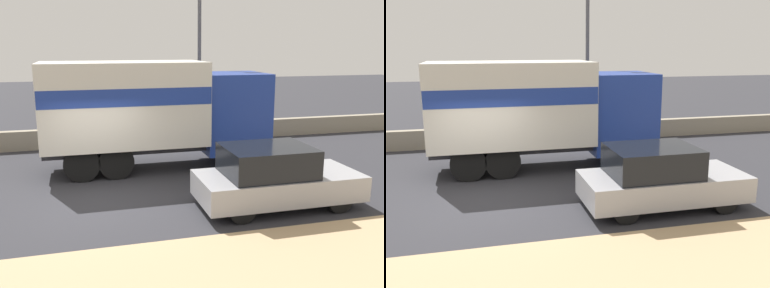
% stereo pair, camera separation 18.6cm
% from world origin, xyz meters
% --- Properties ---
extents(ground_plane, '(80.00, 80.00, 0.00)m').
position_xyz_m(ground_plane, '(0.00, 0.00, 0.00)').
color(ground_plane, '#2D2D33').
extents(stone_wall_backdrop, '(60.00, 0.35, 0.76)m').
position_xyz_m(stone_wall_backdrop, '(0.00, 6.50, 0.38)').
color(stone_wall_backdrop, gray).
rests_on(stone_wall_backdrop, ground_plane).
extents(street_lamp, '(0.56, 0.28, 7.18)m').
position_xyz_m(street_lamp, '(4.16, 5.44, 4.14)').
color(street_lamp, '#4C4C51').
rests_on(street_lamp, ground_plane).
extents(box_truck, '(7.19, 2.38, 3.46)m').
position_xyz_m(box_truck, '(1.78, 2.82, 2.02)').
color(box_truck, navy).
rests_on(box_truck, ground_plane).
extents(car_hatchback, '(4.05, 1.81, 1.56)m').
position_xyz_m(car_hatchback, '(4.16, -1.38, 0.76)').
color(car_hatchback, '#9E9EA3').
rests_on(car_hatchback, ground_plane).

